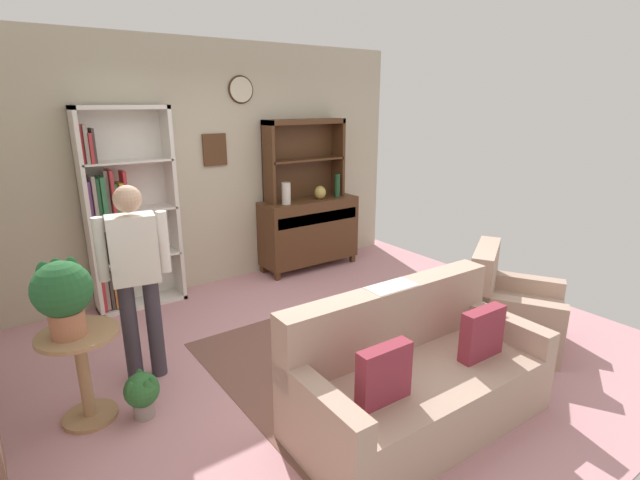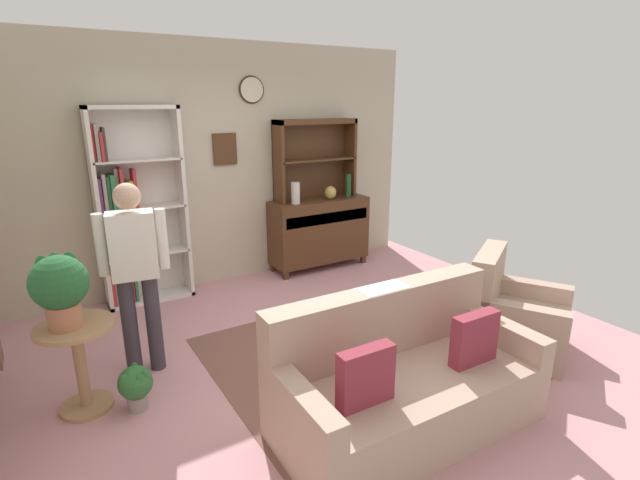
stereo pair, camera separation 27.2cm
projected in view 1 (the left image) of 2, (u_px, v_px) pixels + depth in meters
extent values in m
cube|color=#C68C93|center=(324.00, 349.00, 4.24)|extent=(5.40, 4.60, 0.02)
cube|color=#BCB299|center=(217.00, 166.00, 5.49)|extent=(5.00, 0.06, 2.80)
cylinder|color=beige|center=(241.00, 90.00, 5.40)|extent=(0.28, 0.03, 0.28)
torus|color=#382314|center=(241.00, 90.00, 5.40)|extent=(0.31, 0.02, 0.31)
cube|color=#4C2D19|center=(215.00, 150.00, 5.38)|extent=(0.28, 0.03, 0.36)
cube|color=brown|center=(362.00, 355.00, 4.11)|extent=(2.41, 2.19, 0.01)
cube|color=silver|center=(87.00, 216.00, 4.61)|extent=(0.04, 0.30, 2.10)
cube|color=silver|center=(173.00, 205.00, 5.09)|extent=(0.04, 0.30, 2.10)
cube|color=silver|center=(120.00, 107.00, 4.55)|extent=(0.90, 0.30, 0.04)
cube|color=silver|center=(143.00, 302.00, 5.14)|extent=(0.90, 0.30, 0.04)
cube|color=silver|center=(128.00, 208.00, 4.96)|extent=(0.90, 0.01, 2.10)
cube|color=silver|center=(137.00, 257.00, 4.99)|extent=(0.86, 0.30, 0.02)
cube|color=#B22D33|center=(102.00, 292.00, 4.84)|extent=(0.04, 0.20, 0.39)
cube|color=gray|center=(106.00, 290.00, 4.87)|extent=(0.03, 0.12, 0.40)
cube|color=#3F3833|center=(111.00, 289.00, 4.89)|extent=(0.03, 0.15, 0.41)
cube|color=#CC7233|center=(115.00, 294.00, 4.93)|extent=(0.03, 0.15, 0.28)
cube|color=#337247|center=(118.00, 290.00, 4.93)|extent=(0.03, 0.17, 0.35)
cube|color=#B22D33|center=(122.00, 289.00, 4.96)|extent=(0.03, 0.18, 0.36)
cube|color=#337247|center=(126.00, 291.00, 4.99)|extent=(0.03, 0.15, 0.29)
cube|color=silver|center=(132.00, 210.00, 4.85)|extent=(0.86, 0.30, 0.02)
cube|color=#337247|center=(95.00, 246.00, 4.70)|extent=(0.03, 0.16, 0.38)
cube|color=#B22D33|center=(100.00, 248.00, 4.73)|extent=(0.02, 0.20, 0.32)
cube|color=#3F3833|center=(104.00, 249.00, 4.76)|extent=(0.02, 0.18, 0.28)
cube|color=#3F3833|center=(108.00, 248.00, 4.78)|extent=(0.04, 0.24, 0.28)
cube|color=#3F3833|center=(113.00, 247.00, 4.80)|extent=(0.04, 0.19, 0.30)
cube|color=silver|center=(126.00, 161.00, 4.70)|extent=(0.86, 0.30, 0.02)
cube|color=#723F7F|center=(89.00, 198.00, 4.56)|extent=(0.04, 0.16, 0.34)
cube|color=gray|center=(93.00, 195.00, 4.58)|extent=(0.03, 0.23, 0.38)
cube|color=#337247|center=(98.00, 196.00, 4.61)|extent=(0.03, 0.16, 0.36)
cube|color=#337247|center=(102.00, 195.00, 4.63)|extent=(0.04, 0.23, 0.37)
cube|color=gray|center=(107.00, 192.00, 4.64)|extent=(0.04, 0.11, 0.42)
cube|color=#B22D33|center=(111.00, 191.00, 4.67)|extent=(0.03, 0.23, 0.43)
cube|color=#337247|center=(116.00, 198.00, 4.71)|extent=(0.03, 0.16, 0.29)
cube|color=gold|center=(121.00, 197.00, 4.73)|extent=(0.04, 0.20, 0.29)
cube|color=#B22D33|center=(124.00, 191.00, 4.74)|extent=(0.03, 0.18, 0.41)
cube|color=#B22D33|center=(81.00, 144.00, 4.41)|extent=(0.03, 0.15, 0.37)
cube|color=gray|center=(85.00, 144.00, 4.43)|extent=(0.03, 0.21, 0.36)
cube|color=#B22D33|center=(89.00, 148.00, 4.46)|extent=(0.03, 0.24, 0.28)
cube|color=#3F3833|center=(93.00, 146.00, 4.48)|extent=(0.02, 0.18, 0.33)
cube|color=#4C2D19|center=(309.00, 230.00, 6.16)|extent=(1.30, 0.45, 0.82)
cube|color=#4C2D19|center=(277.00, 276.00, 5.82)|extent=(0.06, 0.06, 0.10)
cube|color=#4C2D19|center=(352.00, 258.00, 6.49)|extent=(0.06, 0.06, 0.10)
cube|color=#4C2D19|center=(264.00, 268.00, 6.09)|extent=(0.06, 0.06, 0.10)
cube|color=#4C2D19|center=(337.00, 252.00, 6.76)|extent=(0.06, 0.06, 0.10)
cube|color=#3D2414|center=(319.00, 218.00, 5.93)|extent=(1.20, 0.01, 0.14)
cube|color=#4C2D19|center=(269.00, 163.00, 5.66)|extent=(0.04, 0.26, 1.00)
cube|color=#4C2D19|center=(338.00, 157.00, 6.26)|extent=(0.04, 0.26, 1.00)
cube|color=#4C2D19|center=(305.00, 122.00, 5.83)|extent=(1.10, 0.26, 0.06)
cube|color=#4C2D19|center=(305.00, 160.00, 5.96)|extent=(1.06, 0.26, 0.02)
cube|color=#4C2D19|center=(300.00, 159.00, 6.06)|extent=(1.10, 0.01, 1.00)
cylinder|color=beige|center=(286.00, 193.00, 5.72)|extent=(0.11, 0.11, 0.27)
ellipsoid|color=tan|center=(320.00, 192.00, 6.04)|extent=(0.15, 0.15, 0.17)
cylinder|color=#194223|center=(337.00, 185.00, 6.14)|extent=(0.07, 0.07, 0.31)
cube|color=tan|center=(420.00, 396.00, 3.20)|extent=(1.82, 0.89, 0.42)
cube|color=tan|center=(390.00, 318.00, 3.33)|extent=(1.80, 0.24, 0.48)
cube|color=tan|center=(319.00, 431.00, 2.73)|extent=(0.16, 0.85, 0.60)
cube|color=tan|center=(497.00, 349.00, 3.62)|extent=(0.16, 0.85, 0.60)
cube|color=maroon|center=(384.00, 374.00, 2.75)|extent=(0.36, 0.11, 0.36)
cube|color=maroon|center=(482.00, 333.00, 3.24)|extent=(0.36, 0.11, 0.36)
cube|color=white|center=(391.00, 286.00, 3.26)|extent=(0.36, 0.19, 0.00)
cube|color=tan|center=(514.00, 322.00, 4.27)|extent=(1.04, 1.05, 0.40)
cube|color=tan|center=(485.00, 272.00, 4.27)|extent=(0.74, 0.53, 0.48)
cube|color=tan|center=(514.00, 329.00, 3.99)|extent=(0.51, 0.75, 0.55)
cube|color=tan|center=(517.00, 302.00, 4.52)|extent=(0.51, 0.75, 0.55)
cylinder|color=#A87F56|center=(77.00, 334.00, 3.12)|extent=(0.52, 0.52, 0.03)
cylinder|color=#A87F56|center=(85.00, 378.00, 3.21)|extent=(0.08, 0.08, 0.64)
cylinder|color=#A87F56|center=(91.00, 416.00, 3.30)|extent=(0.36, 0.36, 0.03)
cylinder|color=#AD6B4C|center=(68.00, 323.00, 3.05)|extent=(0.22, 0.22, 0.17)
sphere|color=#235B2D|center=(62.00, 289.00, 2.98)|extent=(0.37, 0.37, 0.37)
ellipsoid|color=#235B2D|center=(73.00, 276.00, 3.09)|extent=(0.11, 0.06, 0.26)
ellipsoid|color=#235B2D|center=(58.00, 277.00, 3.07)|extent=(0.11, 0.06, 0.26)
ellipsoid|color=#235B2D|center=(45.00, 280.00, 3.01)|extent=(0.11, 0.06, 0.26)
cylinder|color=gray|center=(144.00, 409.00, 3.30)|extent=(0.14, 0.14, 0.11)
sphere|color=#2D6B33|center=(142.00, 390.00, 3.26)|extent=(0.24, 0.24, 0.24)
ellipsoid|color=#2D6B33|center=(148.00, 391.00, 3.20)|extent=(0.07, 0.04, 0.17)
ellipsoid|color=#2D6B33|center=(140.00, 380.00, 3.32)|extent=(0.07, 0.04, 0.17)
ellipsoid|color=#2D6B33|center=(153.00, 387.00, 3.24)|extent=(0.07, 0.04, 0.17)
ellipsoid|color=#2D6B33|center=(132.00, 393.00, 3.18)|extent=(0.07, 0.04, 0.17)
cylinder|color=#38333D|center=(131.00, 333.00, 3.65)|extent=(0.14, 0.14, 0.82)
cylinder|color=#38333D|center=(155.00, 328.00, 3.72)|extent=(0.14, 0.14, 0.82)
cube|color=silver|center=(133.00, 249.00, 3.49)|extent=(0.37, 0.25, 0.52)
sphere|color=tan|center=(127.00, 199.00, 3.38)|extent=(0.23, 0.23, 0.20)
cylinder|color=silver|center=(101.00, 250.00, 3.39)|extent=(0.09, 0.09, 0.48)
cylinder|color=silver|center=(164.00, 242.00, 3.58)|extent=(0.09, 0.09, 0.48)
cube|color=#4C2D19|center=(365.00, 320.00, 3.86)|extent=(0.80, 0.50, 0.03)
cube|color=#4C2D19|center=(346.00, 369.00, 3.54)|extent=(0.05, 0.05, 0.39)
cube|color=#4C2D19|center=(415.00, 341.00, 3.95)|extent=(0.05, 0.05, 0.39)
cube|color=#4C2D19|center=(313.00, 345.00, 3.88)|extent=(0.05, 0.05, 0.39)
cube|color=#4C2D19|center=(379.00, 322.00, 4.30)|extent=(0.05, 0.05, 0.39)
cube|color=#3F3833|center=(351.00, 317.00, 3.86)|extent=(0.15, 0.13, 0.02)
cube|color=#723F7F|center=(348.00, 314.00, 3.85)|extent=(0.22, 0.14, 0.03)
cube|color=#284C8C|center=(349.00, 311.00, 3.84)|extent=(0.19, 0.11, 0.03)
cube|color=gray|center=(350.00, 309.00, 3.83)|extent=(0.21, 0.12, 0.02)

